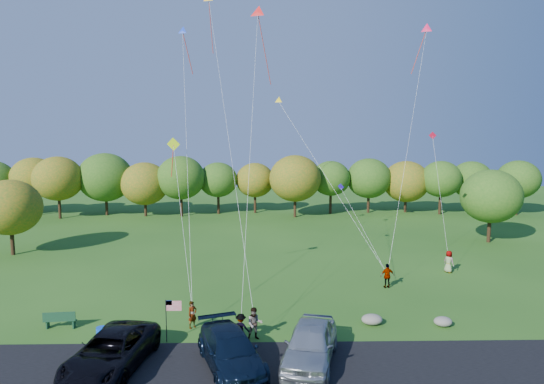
% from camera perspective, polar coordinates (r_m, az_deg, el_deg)
% --- Properties ---
extents(ground, '(140.00, 140.00, 0.00)m').
position_cam_1_polar(ground, '(28.32, -3.05, -16.51)').
color(ground, '#245016').
rests_on(ground, ground).
extents(asphalt_lane, '(44.00, 6.00, 0.06)m').
position_cam_1_polar(asphalt_lane, '(24.70, -3.37, -20.21)').
color(asphalt_lane, black).
rests_on(asphalt_lane, ground).
extents(treeline, '(76.23, 27.56, 8.46)m').
position_cam_1_polar(treeline, '(62.49, -4.81, 1.11)').
color(treeline, '#352013').
rests_on(treeline, ground).
extents(minivan_dark, '(3.86, 6.72, 1.76)m').
position_cam_1_polar(minivan_dark, '(25.50, -18.41, -17.40)').
color(minivan_dark, black).
rests_on(minivan_dark, asphalt_lane).
extents(minivan_navy, '(4.18, 6.34, 1.71)m').
position_cam_1_polar(minivan_navy, '(24.54, -4.85, -18.12)').
color(minivan_navy, black).
rests_on(minivan_navy, asphalt_lane).
extents(minivan_silver, '(3.64, 6.15, 1.96)m').
position_cam_1_polar(minivan_silver, '(24.94, 4.53, -17.35)').
color(minivan_silver, '#A2A7AD').
rests_on(minivan_silver, asphalt_lane).
extents(flyer_a, '(0.69, 0.68, 1.60)m').
position_cam_1_polar(flyer_a, '(29.32, -9.35, -14.05)').
color(flyer_a, '#4C4C59').
rests_on(flyer_a, ground).
extents(flyer_b, '(0.92, 0.74, 1.80)m').
position_cam_1_polar(flyer_b, '(27.51, -2.05, -15.21)').
color(flyer_b, '#4C4C59').
rests_on(flyer_b, ground).
extents(flyer_c, '(1.13, 0.81, 1.58)m').
position_cam_1_polar(flyer_c, '(27.28, -3.70, -15.67)').
color(flyer_c, '#4C4C59').
rests_on(flyer_c, ground).
extents(flyer_d, '(1.10, 0.56, 1.79)m').
position_cam_1_polar(flyer_d, '(36.65, 13.42, -9.57)').
color(flyer_d, '#4C4C59').
rests_on(flyer_d, ground).
extents(flyer_e, '(0.96, 1.04, 1.78)m').
position_cam_1_polar(flyer_e, '(41.82, 20.07, -7.70)').
color(flyer_e, '#4C4C59').
rests_on(flyer_e, ground).
extents(park_bench, '(1.82, 0.53, 1.01)m').
position_cam_1_polar(park_bench, '(31.46, -23.69, -13.58)').
color(park_bench, '#173F26').
rests_on(park_bench, ground).
extents(trash_barrel, '(0.57, 0.57, 0.85)m').
position_cam_1_polar(trash_barrel, '(28.84, -19.39, -15.56)').
color(trash_barrel, blue).
rests_on(trash_barrel, ground).
extents(flag_assembly, '(0.87, 0.56, 2.35)m').
position_cam_1_polar(flag_assembly, '(27.45, -11.84, -13.50)').
color(flag_assembly, black).
rests_on(flag_assembly, ground).
extents(boulder_near, '(1.24, 0.98, 0.62)m').
position_cam_1_polar(boulder_near, '(30.16, 11.68, -14.47)').
color(boulder_near, gray).
rests_on(boulder_near, ground).
extents(boulder_far, '(1.07, 0.89, 0.56)m').
position_cam_1_polar(boulder_far, '(31.04, 19.47, -14.17)').
color(boulder_far, slate).
rests_on(boulder_far, ground).
extents(kites_aloft, '(21.25, 13.99, 17.72)m').
position_cam_1_polar(kites_aloft, '(42.13, 0.33, 17.94)').
color(kites_aloft, '#FF1C1C').
rests_on(kites_aloft, ground).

